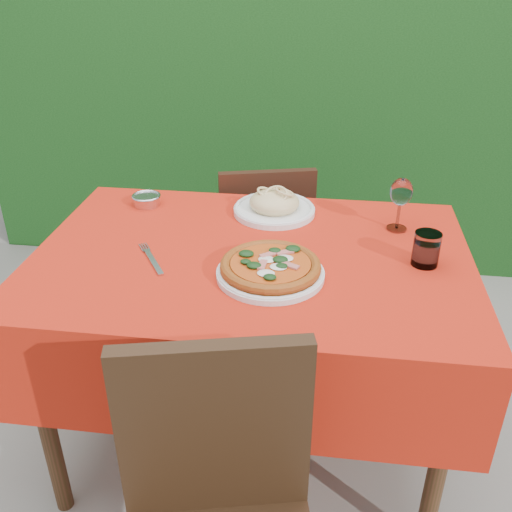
# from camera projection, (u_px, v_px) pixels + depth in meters

# --- Properties ---
(ground) EXTENTS (60.00, 60.00, 0.00)m
(ground) POSITION_uv_depth(u_px,v_px,m) (252.00, 439.00, 2.01)
(ground) COLOR slate
(ground) RESTS_ON ground
(hedge) EXTENTS (3.20, 0.55, 1.78)m
(hedge) POSITION_uv_depth(u_px,v_px,m) (294.00, 80.00, 2.91)
(hedge) COLOR black
(hedge) RESTS_ON ground
(dining_table) EXTENTS (1.26, 0.86, 0.75)m
(dining_table) POSITION_uv_depth(u_px,v_px,m) (252.00, 297.00, 1.72)
(dining_table) COLOR #472717
(dining_table) RESTS_ON ground
(chair_far) EXTENTS (0.44, 0.44, 0.80)m
(chair_far) POSITION_uv_depth(u_px,v_px,m) (264.00, 243.00, 2.32)
(chair_far) COLOR black
(chair_far) RESTS_ON ground
(pizza_plate) EXTENTS (0.32, 0.32, 0.05)m
(pizza_plate) POSITION_uv_depth(u_px,v_px,m) (270.00, 268.00, 1.52)
(pizza_plate) COLOR silver
(pizza_plate) RESTS_ON dining_table
(pasta_plate) EXTENTS (0.27, 0.27, 0.08)m
(pasta_plate) POSITION_uv_depth(u_px,v_px,m) (274.00, 205.00, 1.88)
(pasta_plate) COLOR silver
(pasta_plate) RESTS_ON dining_table
(water_glass) EXTENTS (0.07, 0.07, 0.10)m
(water_glass) POSITION_uv_depth(u_px,v_px,m) (426.00, 251.00, 1.57)
(water_glass) COLOR silver
(water_glass) RESTS_ON dining_table
(wine_glass) EXTENTS (0.07, 0.07, 0.17)m
(wine_glass) POSITION_uv_depth(u_px,v_px,m) (401.00, 194.00, 1.73)
(wine_glass) COLOR silver
(wine_glass) RESTS_ON dining_table
(fork) EXTENTS (0.14, 0.19, 0.01)m
(fork) POSITION_uv_depth(u_px,v_px,m) (153.00, 262.00, 1.60)
(fork) COLOR silver
(fork) RESTS_ON dining_table
(steel_ramekin) EXTENTS (0.09, 0.09, 0.03)m
(steel_ramekin) POSITION_uv_depth(u_px,v_px,m) (147.00, 201.00, 1.94)
(steel_ramekin) COLOR silver
(steel_ramekin) RESTS_ON dining_table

